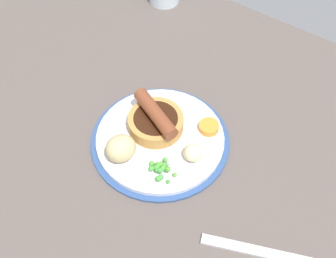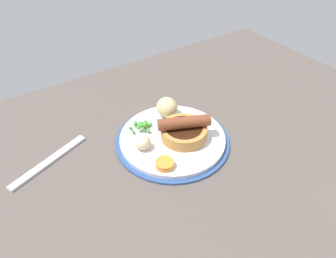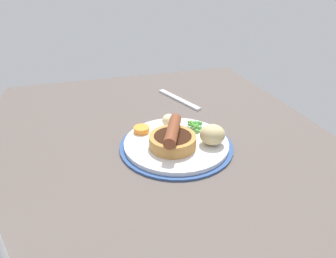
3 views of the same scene
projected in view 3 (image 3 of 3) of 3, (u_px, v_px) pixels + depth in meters
The scene contains 8 objects.
dining_table at pixel (171, 166), 62.58cm from camera, with size 110.00×80.00×3.00cm, color #564C47.
dinner_plate at pixel (176, 144), 66.07cm from camera, with size 24.96×24.96×1.40cm.
sausage_pudding at pixel (173, 139), 62.78cm from camera, with size 11.13×9.96×5.19cm.
pea_pile at pixel (195, 125), 70.18cm from camera, with size 5.32×4.72×1.83cm.
potato_chunk_1 at pixel (212, 135), 63.61cm from camera, with size 4.90×5.43×4.50cm, color #CCB77F.
potato_chunk_2 at pixel (169, 120), 71.08cm from camera, with size 3.28×3.36×3.07cm, color beige.
carrot_slice_2 at pixel (142, 129), 69.00cm from camera, with size 3.63×3.63×1.27cm, color orange.
fork at pixel (179, 99), 88.92cm from camera, with size 18.00×1.60×0.60cm, color silver.
Camera 3 is at (48.91, -15.11, 38.31)cm, focal length 32.00 mm.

